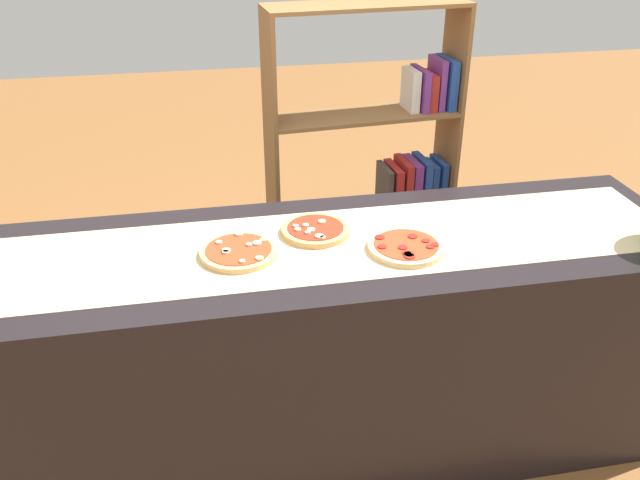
{
  "coord_description": "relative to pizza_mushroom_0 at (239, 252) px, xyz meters",
  "views": [
    {
      "loc": [
        -0.38,
        -1.99,
        2.03
      ],
      "look_at": [
        0.0,
        0.0,
        0.92
      ],
      "focal_mm": 37.58,
      "sensor_mm": 36.0,
      "label": 1
    }
  ],
  "objects": [
    {
      "name": "ground_plane",
      "position": [
        0.28,
        0.02,
        -0.91
      ],
      "size": [
        12.0,
        12.0,
        0.0
      ],
      "primitive_type": "plane",
      "color": "brown"
    },
    {
      "name": "parchment_paper",
      "position": [
        0.28,
        0.02,
        -0.01
      ],
      "size": [
        2.54,
        0.51,
        0.0
      ],
      "primitive_type": "cube",
      "color": "tan",
      "rests_on": "counter"
    },
    {
      "name": "bookshelf",
      "position": [
        0.81,
        1.03,
        -0.2
      ],
      "size": [
        0.95,
        0.34,
        1.53
      ],
      "color": "brown",
      "rests_on": "ground_plane"
    },
    {
      "name": "pizza_mushroom_0",
      "position": [
        0.0,
        0.0,
        0.0
      ],
      "size": [
        0.26,
        0.26,
        0.03
      ],
      "color": "#DBB26B",
      "rests_on": "parchment_paper"
    },
    {
      "name": "counter",
      "position": [
        0.28,
        0.02,
        -0.46
      ],
      "size": [
        2.68,
        0.75,
        0.9
      ],
      "primitive_type": "cube",
      "color": "black",
      "rests_on": "ground_plane"
    },
    {
      "name": "pizza_pepperoni_2",
      "position": [
        0.57,
        -0.07,
        -0.0
      ],
      "size": [
        0.26,
        0.26,
        0.03
      ],
      "color": "#E5C17F",
      "rests_on": "parchment_paper"
    },
    {
      "name": "pizza_mushroom_1",
      "position": [
        0.28,
        0.1,
        0.0
      ],
      "size": [
        0.24,
        0.24,
        0.03
      ],
      "color": "tan",
      "rests_on": "parchment_paper"
    }
  ]
}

